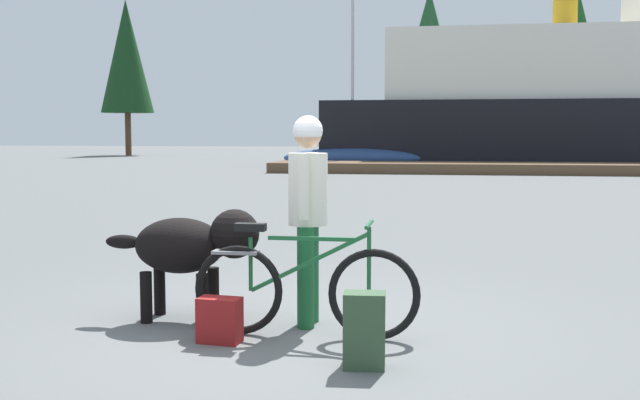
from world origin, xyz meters
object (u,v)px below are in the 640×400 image
at_px(dog, 192,246).
at_px(handbag_pannier, 220,320).
at_px(backpack, 364,330).
at_px(bicycle, 303,288).
at_px(person_cyclist, 308,200).
at_px(sailboat_moored, 352,157).

xyz_separation_m(dog, handbag_pannier, (0.43, -0.63, -0.47)).
relative_size(dog, backpack, 2.62).
bearing_deg(dog, bicycle, -20.23).
relative_size(bicycle, dog, 1.32).
height_order(person_cyclist, sailboat_moored, sailboat_moored).
relative_size(backpack, handbag_pannier, 1.49).
bearing_deg(handbag_pannier, sailboat_moored, 95.10).
height_order(backpack, handbag_pannier, backpack).
relative_size(person_cyclist, dog, 1.28).
height_order(bicycle, dog, dog).
bearing_deg(sailboat_moored, handbag_pannier, -84.90).
distance_m(bicycle, sailboat_moored, 28.24).
height_order(dog, sailboat_moored, sailboat_moored).
relative_size(backpack, sailboat_moored, 0.07).
height_order(backpack, sailboat_moored, sailboat_moored).
distance_m(person_cyclist, handbag_pannier, 1.22).
xyz_separation_m(person_cyclist, handbag_pannier, (-0.56, -0.65, -0.87)).
bearing_deg(person_cyclist, bicycle, -85.00).
distance_m(backpack, handbag_pannier, 1.23).
relative_size(bicycle, backpack, 3.44).
bearing_deg(dog, backpack, -34.19).
bearing_deg(person_cyclist, backpack, -61.66).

